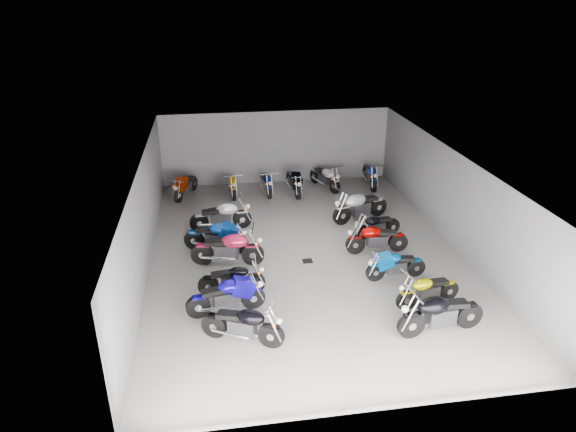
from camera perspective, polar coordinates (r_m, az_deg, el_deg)
name	(u,v)px	position (r m, az deg, el deg)	size (l,w,h in m)	color
ground	(305,254)	(17.00, 1.86, -4.22)	(14.00, 14.00, 0.00)	gray
wall_back	(276,147)	(22.82, -1.31, 7.64)	(10.00, 0.10, 3.20)	slate
wall_left	(144,219)	(16.21, -15.72, -0.36)	(0.10, 14.00, 3.20)	slate
wall_right	(453,200)	(17.86, 17.91, 1.67)	(0.10, 14.00, 3.20)	slate
ceiling	(306,161)	(15.74, 2.02, 6.16)	(10.00, 14.00, 0.04)	black
drain_grate	(307,261)	(16.57, 2.18, -5.01)	(0.32, 0.32, 0.01)	black
motorcycle_left_a	(243,324)	(12.87, -5.00, -11.90)	(2.01, 1.04, 0.95)	black
motorcycle_left_b	(227,296)	(13.96, -6.81, -8.82)	(2.15, 0.52, 0.95)	black
motorcycle_left_c	(233,279)	(14.79, -6.18, -6.97)	(1.94, 0.39, 0.85)	black
motorcycle_left_d	(228,249)	(16.23, -6.66, -3.62)	(2.31, 0.60, 1.02)	black
motorcycle_left_e	(217,237)	(17.10, -7.93, -2.29)	(2.13, 0.87, 0.97)	black
motorcycle_left_f	(222,216)	(18.60, -7.40, 0.01)	(2.24, 0.47, 0.98)	black
motorcycle_right_a	(440,313)	(13.66, 16.56, -10.34)	(2.35, 0.53, 1.03)	black
motorcycle_right_b	(427,290)	(14.70, 15.24, -7.95)	(1.95, 0.57, 0.87)	black
motorcycle_right_c	(395,265)	(15.75, 11.84, -5.36)	(1.89, 0.41, 0.83)	black
motorcycle_right_d	(376,238)	(17.13, 9.78, -2.47)	(2.10, 0.43, 0.92)	black
motorcycle_right_e	(376,226)	(18.15, 9.78, -1.06)	(1.85, 0.64, 0.83)	black
motorcycle_right_f	(360,206)	(19.37, 7.98, 1.11)	(2.30, 0.97, 1.05)	black
motorcycle_back_a	(185,185)	(21.87, -11.34, 3.35)	(0.94, 1.92, 0.90)	black
motorcycle_back_b	(232,184)	(21.76, -6.22, 3.54)	(0.41, 1.99, 0.87)	black
motorcycle_back_c	(267,182)	(21.83, -2.40, 3.76)	(0.43, 2.01, 0.88)	black
motorcycle_back_d	(294,182)	(21.80, 0.66, 3.85)	(0.47, 2.17, 0.95)	black
motorcycle_back_e	(325,177)	(22.40, 4.16, 4.33)	(0.94, 2.03, 0.94)	black
motorcycle_back_f	(370,175)	(22.88, 9.10, 4.53)	(0.46, 2.17, 0.95)	black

